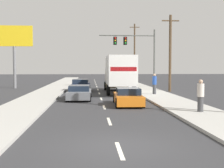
# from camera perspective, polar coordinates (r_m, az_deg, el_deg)

# --- Properties ---
(ground_plane) EXTENTS (140.00, 140.00, 0.00)m
(ground_plane) POSITION_cam_1_polar(r_m,az_deg,el_deg) (34.79, -2.73, -0.99)
(ground_plane) COLOR #333335
(sidewalk_right) EXTENTS (3.07, 80.00, 0.14)m
(sidewalk_right) POSITION_cam_1_polar(r_m,az_deg,el_deg) (30.39, 7.16, -1.51)
(sidewalk_right) COLOR #B2AFA8
(sidewalk_right) RESTS_ON ground_plane
(sidewalk_left) EXTENTS (3.07, 80.00, 0.14)m
(sidewalk_left) POSITION_cam_1_polar(r_m,az_deg,el_deg) (30.08, -12.20, -1.61)
(sidewalk_left) COLOR #B2AFA8
(sidewalk_left) RESTS_ON ground_plane
(lane_markings) EXTENTS (0.14, 57.00, 0.01)m
(lane_markings) POSITION_cam_1_polar(r_m,az_deg,el_deg) (31.78, -2.58, -1.39)
(lane_markings) COLOR silver
(lane_markings) RESTS_ON ground_plane
(car_navy) EXTENTS (2.03, 4.31, 1.30)m
(car_navy) POSITION_cam_1_polar(r_m,az_deg,el_deg) (31.71, -6.00, -0.34)
(car_navy) COLOR #141E4C
(car_navy) RESTS_ON ground_plane
(car_gray) EXTENTS (2.00, 4.56, 1.14)m
(car_gray) POSITION_cam_1_polar(r_m,az_deg,el_deg) (24.05, -6.18, -1.66)
(car_gray) COLOR slate
(car_gray) RESTS_ON ground_plane
(box_truck) EXTENTS (2.74, 9.32, 3.61)m
(box_truck) POSITION_cam_1_polar(r_m,az_deg,el_deg) (29.33, 1.35, 2.27)
(box_truck) COLOR white
(box_truck) RESTS_ON ground_plane
(car_orange) EXTENTS (1.97, 4.18, 1.19)m
(car_orange) POSITION_cam_1_polar(r_m,az_deg,el_deg) (20.35, 3.07, -2.54)
(car_orange) COLOR orange
(car_orange) RESTS_ON ground_plane
(traffic_signal_mast) EXTENTS (6.87, 0.69, 7.16)m
(traffic_signal_mast) POSITION_cam_1_polar(r_m,az_deg,el_deg) (36.83, 3.88, 7.27)
(traffic_signal_mast) COLOR #595B56
(traffic_signal_mast) RESTS_ON ground_plane
(utility_pole_mid) EXTENTS (1.80, 0.28, 8.00)m
(utility_pole_mid) POSITION_cam_1_polar(r_m,az_deg,el_deg) (32.11, 11.02, 5.98)
(utility_pole_mid) COLOR brown
(utility_pole_mid) RESTS_ON ground_plane
(utility_pole_far) EXTENTS (1.80, 0.28, 10.41)m
(utility_pole_far) POSITION_cam_1_polar(r_m,az_deg,el_deg) (55.29, 4.32, 6.15)
(utility_pole_far) COLOR brown
(utility_pole_far) RESTS_ON ground_plane
(roadside_billboard) EXTENTS (4.39, 0.36, 7.55)m
(roadside_billboard) POSITION_cam_1_polar(r_m,az_deg,el_deg) (38.16, -18.14, 7.40)
(roadside_billboard) COLOR slate
(roadside_billboard) RESTS_ON ground_plane
(pedestrian_near_corner) EXTENTS (0.38, 0.38, 1.77)m
(pedestrian_near_corner) POSITION_cam_1_polar(r_m,az_deg,el_deg) (17.15, 16.52, -2.13)
(pedestrian_near_corner) COLOR #3F3F42
(pedestrian_near_corner) RESTS_ON sidewalk_right
(pedestrian_mid_block) EXTENTS (0.38, 0.38, 1.84)m
(pedestrian_mid_block) POSITION_cam_1_polar(r_m,az_deg,el_deg) (27.30, 8.09, 0.03)
(pedestrian_mid_block) COLOR #3F3F42
(pedestrian_mid_block) RESTS_ON sidewalk_right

